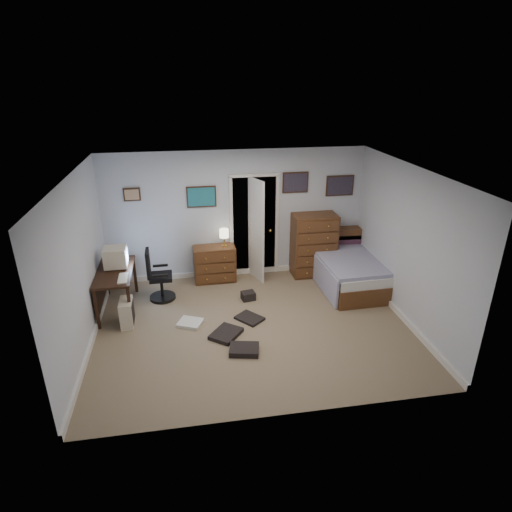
{
  "coord_description": "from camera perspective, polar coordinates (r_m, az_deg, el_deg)",
  "views": [
    {
      "loc": [
        -0.94,
        -5.85,
        3.77
      ],
      "look_at": [
        0.1,
        0.3,
        1.1
      ],
      "focal_mm": 30.0,
      "sensor_mm": 36.0,
      "label": 1
    }
  ],
  "objects": [
    {
      "name": "media_stack",
      "position": [
        8.47,
        -18.14,
        -1.48
      ],
      "size": [
        0.17,
        0.17,
        0.8
      ],
      "primitive_type": "cube",
      "rotation": [
        0.0,
        0.0,
        0.04
      ],
      "color": "maroon",
      "rests_on": "floor"
    },
    {
      "name": "table_lamp",
      "position": [
        8.16,
        -4.29,
        2.96
      ],
      "size": [
        0.18,
        0.18,
        0.35
      ],
      "rotation": [
        0.0,
        0.0,
        0.04
      ],
      "color": "gold",
      "rests_on": "low_dresser"
    },
    {
      "name": "low_dresser",
      "position": [
        8.37,
        -5.52,
        -1.03
      ],
      "size": [
        0.81,
        0.43,
        0.71
      ],
      "primitive_type": "cube",
      "rotation": [
        0.0,
        0.0,
        0.04
      ],
      "color": "brown",
      "rests_on": "floor"
    },
    {
      "name": "floor",
      "position": [
        7.03,
        -0.41,
        -9.36
      ],
      "size": [
        5.0,
        4.0,
        0.02
      ],
      "primitive_type": "cube",
      "color": "gray",
      "rests_on": "ground"
    },
    {
      "name": "keyboard",
      "position": [
        7.2,
        -17.31,
        -2.86
      ],
      "size": [
        0.15,
        0.39,
        0.02
      ],
      "primitive_type": "cube",
      "rotation": [
        0.0,
        0.0,
        0.02
      ],
      "color": "beige",
      "rests_on": "computer_desk"
    },
    {
      "name": "floor_clutter",
      "position": [
        6.93,
        -3.15,
        -9.43
      ],
      "size": [
        1.47,
        1.88,
        0.15
      ],
      "rotation": [
        0.0,
        0.0,
        0.2
      ],
      "color": "silver",
      "rests_on": "floor"
    },
    {
      "name": "office_chair",
      "position": [
        7.83,
        -12.93,
        -3.19
      ],
      "size": [
        0.47,
        0.48,
        0.96
      ],
      "rotation": [
        0.0,
        0.0,
        0.02
      ],
      "color": "black",
      "rests_on": "floor"
    },
    {
      "name": "computer_desk",
      "position": [
        7.63,
        -18.85,
        -3.06
      ],
      "size": [
        0.61,
        1.28,
        0.73
      ],
      "rotation": [
        0.0,
        0.0,
        0.02
      ],
      "color": "black",
      "rests_on": "floor"
    },
    {
      "name": "tall_dresser",
      "position": [
        8.58,
        7.68,
        1.48
      ],
      "size": [
        0.86,
        0.51,
        1.26
      ],
      "primitive_type": "cube",
      "rotation": [
        0.0,
        0.0,
        0.01
      ],
      "color": "brown",
      "rests_on": "floor"
    },
    {
      "name": "headboard_bookcase",
      "position": [
        8.96,
        11.69,
        1.11
      ],
      "size": [
        1.02,
        0.32,
        0.9
      ],
      "rotation": [
        0.0,
        0.0,
        -0.06
      ],
      "color": "brown",
      "rests_on": "floor"
    },
    {
      "name": "crt_monitor",
      "position": [
        7.6,
        -18.22,
        -0.15
      ],
      "size": [
        0.39,
        0.36,
        0.35
      ],
      "rotation": [
        0.0,
        0.0,
        0.02
      ],
      "color": "beige",
      "rests_on": "computer_desk"
    },
    {
      "name": "wall_posters",
      "position": [
        8.23,
        1.28,
        8.93
      ],
      "size": [
        4.38,
        0.04,
        0.6
      ],
      "color": "#331E11",
      "rests_on": "floor"
    },
    {
      "name": "bed",
      "position": [
        8.39,
        11.74,
        -1.75
      ],
      "size": [
        1.12,
        2.0,
        0.65
      ],
      "rotation": [
        0.0,
        0.0,
        0.03
      ],
      "color": "brown",
      "rests_on": "floor"
    },
    {
      "name": "pc_tower",
      "position": [
        7.26,
        -16.83,
        -7.25
      ],
      "size": [
        0.21,
        0.41,
        0.44
      ],
      "rotation": [
        0.0,
        0.0,
        0.02
      ],
      "color": "beige",
      "rests_on": "floor"
    },
    {
      "name": "doorway",
      "position": [
        8.68,
        -0.57,
        4.57
      ],
      "size": [
        0.96,
        1.12,
        2.05
      ],
      "color": "black",
      "rests_on": "floor"
    }
  ]
}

